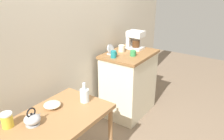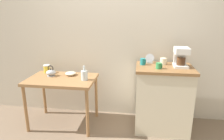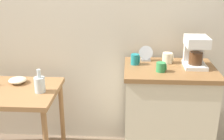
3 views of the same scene
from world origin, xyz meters
The scene contains 13 objects.
ground_plane centered at (0.00, 0.00, 0.00)m, with size 8.00×8.00×0.00m, color #7A6651.
back_wall centered at (0.10, 0.44, 1.40)m, with size 4.40×0.10×2.80m, color beige.
wooden_table centered at (-0.70, -0.04, 0.64)m, with size 0.95×0.63×0.72m.
kitchen_counter centered at (0.72, 0.05, 0.46)m, with size 0.76×0.56×0.92m.
bowl_stoneware centered at (-0.62, 0.10, 0.75)m, with size 0.16×0.16×0.05m.
teakettle centered at (-0.89, 0.03, 0.77)m, with size 0.17×0.14×0.16m.
glass_carafe_vase centered at (-0.36, -0.07, 0.79)m, with size 0.09×0.09×0.20m.
canister_enamel centered at (-1.02, 0.18, 0.78)m, with size 0.10×0.10×0.12m.
coffee_maker centered at (0.93, 0.10, 1.06)m, with size 0.18×0.22×0.26m.
mug_tall_green centered at (0.63, -0.05, 0.95)m, with size 0.08×0.07×0.08m.
mug_dark_teal centered at (0.43, 0.11, 0.96)m, with size 0.08×0.07×0.09m.
mug_small_cream centered at (0.71, 0.17, 0.96)m, with size 0.09×0.09×0.09m.
table_clock centered at (0.53, 0.23, 0.98)m, with size 0.12×0.06×0.13m.
Camera 2 is at (0.38, -2.61, 1.62)m, focal length 32.20 mm.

